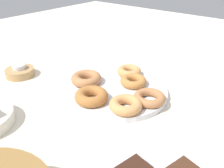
% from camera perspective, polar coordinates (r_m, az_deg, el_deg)
% --- Properties ---
extents(ground_plane, '(2.40, 2.40, 0.00)m').
position_cam_1_polar(ground_plane, '(0.71, 1.53, -2.37)').
color(ground_plane, beige).
extents(donut_plate, '(0.29, 0.29, 0.02)m').
position_cam_1_polar(donut_plate, '(0.71, 1.53, -1.81)').
color(donut_plate, silver).
rests_on(donut_plate, ground_plane).
extents(donut_0, '(0.10, 0.10, 0.02)m').
position_cam_1_polar(donut_0, '(0.73, 5.23, 0.72)').
color(donut_0, '#BC7A3D').
rests_on(donut_0, donut_plate).
extents(donut_1, '(0.12, 0.12, 0.03)m').
position_cam_1_polar(donut_1, '(0.64, -5.04, -2.97)').
color(donut_1, '#AD6B33').
rests_on(donut_1, donut_plate).
extents(donut_2, '(0.11, 0.11, 0.03)m').
position_cam_1_polar(donut_2, '(0.79, 4.20, 3.13)').
color(donut_2, tan).
rests_on(donut_2, donut_plate).
extents(donut_3, '(0.10, 0.10, 0.02)m').
position_cam_1_polar(donut_3, '(0.65, 9.26, -3.18)').
color(donut_3, '#B27547').
rests_on(donut_3, donut_plate).
extents(donut_4, '(0.13, 0.13, 0.03)m').
position_cam_1_polar(donut_4, '(0.74, -6.28, 1.33)').
color(donut_4, '#B27547').
rests_on(donut_4, donut_plate).
extents(donut_5, '(0.12, 0.12, 0.03)m').
position_cam_1_polar(donut_5, '(0.61, 3.36, -5.09)').
color(donut_5, tan).
rests_on(donut_5, donut_plate).
extents(candle_holder, '(0.10, 0.10, 0.03)m').
position_cam_1_polar(candle_holder, '(0.87, -21.52, 2.67)').
color(candle_holder, tan).
rests_on(candle_holder, ground_plane).
extents(tealight, '(0.04, 0.04, 0.01)m').
position_cam_1_polar(tealight, '(0.87, -21.77, 3.90)').
color(tealight, silver).
rests_on(tealight, candle_holder).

